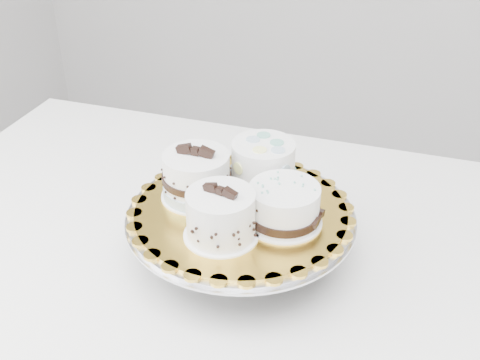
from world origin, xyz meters
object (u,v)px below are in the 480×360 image
at_px(cake_dots, 263,164).
at_px(table, 230,272).
at_px(cake_swirl, 221,216).
at_px(cake_banded, 197,178).
at_px(cake_stand, 241,228).
at_px(cake_ribbon, 285,206).
at_px(cake_board, 241,211).

bearing_deg(cake_dots, table, -146.53).
height_order(cake_swirl, cake_banded, cake_banded).
xyz_separation_m(cake_stand, cake_swirl, (-0.00, -0.08, 0.07)).
xyz_separation_m(cake_stand, cake_ribbon, (0.08, -0.00, 0.07)).
bearing_deg(cake_ribbon, cake_board, 178.21).
bearing_deg(cake_swirl, cake_ribbon, 50.16).
distance_m(cake_swirl, cake_dots, 0.16).
bearing_deg(cake_swirl, table, 115.31).
bearing_deg(cake_stand, cake_banded, 174.67).
height_order(cake_swirl, cake_ribbon, cake_swirl).
xyz_separation_m(cake_stand, cake_banded, (-0.08, 0.01, 0.07)).
bearing_deg(cake_stand, cake_dots, 87.39).
height_order(cake_stand, cake_board, cake_board).
relative_size(cake_swirl, cake_dots, 0.86).
height_order(cake_dots, cake_ribbon, cake_dots).
relative_size(cake_board, cake_dots, 2.59).
bearing_deg(table, cake_ribbon, -25.46).
relative_size(cake_stand, cake_ribbon, 2.92).
height_order(table, cake_banded, cake_banded).
height_order(cake_stand, cake_banded, cake_banded).
bearing_deg(cake_stand, cake_swirl, -90.21).
relative_size(table, cake_dots, 10.40).
height_order(cake_stand, cake_dots, cake_dots).
height_order(cake_swirl, cake_dots, cake_swirl).
relative_size(cake_swirl, cake_ribbon, 0.90).
distance_m(table, cake_ribbon, 0.24).
xyz_separation_m(cake_banded, cake_dots, (0.09, 0.08, 0.00)).
relative_size(cake_stand, cake_banded, 3.10).
xyz_separation_m(cake_board, cake_swirl, (-0.00, -0.08, 0.04)).
xyz_separation_m(table, cake_swirl, (0.04, -0.11, 0.21)).
distance_m(table, cake_dots, 0.22).
bearing_deg(cake_stand, table, 135.13).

